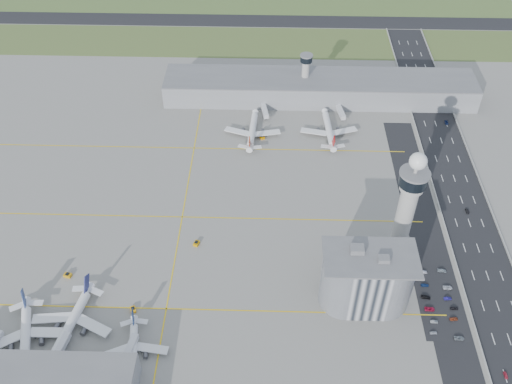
{
  "coord_description": "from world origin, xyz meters",
  "views": [
    {
      "loc": [
        6.32,
        -185.85,
        220.83
      ],
      "look_at": [
        0.0,
        35.0,
        15.0
      ],
      "focal_mm": 40.0,
      "sensor_mm": 36.0,
      "label": 1
    }
  ],
  "objects_px": {
    "car_lot_2": "(430,309)",
    "car_lot_7": "(454,319)",
    "admin_building": "(367,279)",
    "airplane_far_b": "(329,126)",
    "control_tower": "(408,203)",
    "car_lot_0": "(433,333)",
    "tug_5": "(339,131)",
    "car_hw_1": "(467,211)",
    "car_hw_0": "(506,375)",
    "car_lot_10": "(448,288)",
    "car_lot_11": "(442,271)",
    "jet_bridge_far_0": "(263,107)",
    "car_lot_1": "(434,322)",
    "car_lot_9": "(448,298)",
    "airplane_near_a": "(24,336)",
    "jet_bridge_far_1": "(338,108)",
    "tug_0": "(68,275)",
    "tug_3": "(196,243)",
    "secondary_tower": "(305,72)",
    "airplane_near_c": "(132,350)",
    "tug_2": "(133,309)",
    "car_lot_8": "(454,308)",
    "tug_4": "(262,137)",
    "jet_bridge_near_2": "(125,365)",
    "car_hw_4": "(408,73)",
    "tug_1": "(85,295)",
    "car_hw_2": "(446,122)",
    "airplane_far_a": "(252,127)",
    "airplane_near_b": "(69,321)",
    "car_lot_3": "(426,297)",
    "car_lot_5": "(423,272)",
    "car_lot_6": "(459,338)",
    "jet_bridge_near_1": "(54,363)"
  },
  "relations": [
    {
      "from": "admin_building",
      "to": "airplane_far_b",
      "type": "height_order",
      "value": "admin_building"
    },
    {
      "from": "car_lot_8",
      "to": "car_lot_10",
      "type": "relative_size",
      "value": 0.82
    },
    {
      "from": "car_lot_9",
      "to": "tug_1",
      "type": "bearing_deg",
      "value": 84.96
    },
    {
      "from": "tug_4",
      "to": "car_hw_0",
      "type": "relative_size",
      "value": 0.97
    },
    {
      "from": "car_lot_3",
      "to": "car_lot_11",
      "type": "relative_size",
      "value": 0.98
    },
    {
      "from": "car_lot_2",
      "to": "car_lot_7",
      "type": "distance_m",
      "value": 11.27
    },
    {
      "from": "car_lot_0",
      "to": "car_hw_0",
      "type": "bearing_deg",
      "value": -133.2
    },
    {
      "from": "jet_bridge_far_1",
      "to": "car_lot_1",
      "type": "xyz_separation_m",
      "value": [
        31.32,
        -165.98,
        -2.29
      ]
    },
    {
      "from": "car_hw_0",
      "to": "car_lot_10",
      "type": "bearing_deg",
      "value": 105.59
    },
    {
      "from": "admin_building",
      "to": "car_lot_9",
      "type": "relative_size",
      "value": 11.5
    },
    {
      "from": "airplane_near_a",
      "to": "car_lot_8",
      "type": "relative_size",
      "value": 12.01
    },
    {
      "from": "car_lot_10",
      "to": "car_lot_11",
      "type": "distance_m",
      "value": 10.41
    },
    {
      "from": "jet_bridge_far_1",
      "to": "tug_0",
      "type": "relative_size",
      "value": 3.93
    },
    {
      "from": "secondary_tower",
      "to": "airplane_near_c",
      "type": "height_order",
      "value": "secondary_tower"
    },
    {
      "from": "car_hw_2",
      "to": "car_lot_1",
      "type": "bearing_deg",
      "value": -98.84
    },
    {
      "from": "tug_3",
      "to": "car_lot_10",
      "type": "relative_size",
      "value": 0.78
    },
    {
      "from": "jet_bridge_near_2",
      "to": "car_lot_5",
      "type": "distance_m",
      "value": 147.8
    },
    {
      "from": "airplane_near_b",
      "to": "car_lot_6",
      "type": "distance_m",
      "value": 173.79
    },
    {
      "from": "control_tower",
      "to": "airplane_far_a",
      "type": "relative_size",
      "value": 1.52
    },
    {
      "from": "car_lot_8",
      "to": "jet_bridge_near_2",
      "type": "bearing_deg",
      "value": 102.51
    },
    {
      "from": "airplane_far_a",
      "to": "jet_bridge_near_2",
      "type": "distance_m",
      "value": 173.4
    },
    {
      "from": "airplane_far_b",
      "to": "tug_3",
      "type": "height_order",
      "value": "airplane_far_b"
    },
    {
      "from": "airplane_far_b",
      "to": "car_hw_4",
      "type": "distance_m",
      "value": 97.96
    },
    {
      "from": "jet_bridge_far_1",
      "to": "tug_5",
      "type": "distance_m",
      "value": 23.14
    },
    {
      "from": "tug_2",
      "to": "car_lot_0",
      "type": "bearing_deg",
      "value": 155.8
    },
    {
      "from": "jet_bridge_far_0",
      "to": "car_lot_1",
      "type": "relative_size",
      "value": 4.11
    },
    {
      "from": "control_tower",
      "to": "car_lot_0",
      "type": "relative_size",
      "value": 19.81
    },
    {
      "from": "jet_bridge_far_1",
      "to": "tug_0",
      "type": "xyz_separation_m",
      "value": [
        -143.03,
        -144.22,
        -1.81
      ]
    },
    {
      "from": "airplane_near_a",
      "to": "tug_2",
      "type": "height_order",
      "value": "airplane_near_a"
    },
    {
      "from": "tug_5",
      "to": "car_hw_1",
      "type": "distance_m",
      "value": 95.61
    },
    {
      "from": "airplane_far_b",
      "to": "car_hw_4",
      "type": "bearing_deg",
      "value": -44.45
    },
    {
      "from": "jet_bridge_near_2",
      "to": "tug_5",
      "type": "distance_m",
      "value": 199.4
    },
    {
      "from": "admin_building",
      "to": "car_lot_2",
      "type": "bearing_deg",
      "value": -9.42
    },
    {
      "from": "tug_2",
      "to": "tug_1",
      "type": "bearing_deg",
      "value": -37.87
    },
    {
      "from": "car_lot_11",
      "to": "jet_bridge_far_0",
      "type": "bearing_deg",
      "value": 38.92
    },
    {
      "from": "airplane_near_b",
      "to": "tug_2",
      "type": "distance_m",
      "value": 28.41
    },
    {
      "from": "tug_3",
      "to": "car_lot_8",
      "type": "bearing_deg",
      "value": 2.88
    },
    {
      "from": "control_tower",
      "to": "tug_1",
      "type": "xyz_separation_m",
      "value": [
        -151.75,
        -31.83,
        -34.17
      ]
    },
    {
      "from": "car_lot_8",
      "to": "car_lot_2",
      "type": "bearing_deg",
      "value": 93.05
    },
    {
      "from": "jet_bridge_near_1",
      "to": "car_lot_2",
      "type": "xyz_separation_m",
      "value": [
        165.56,
        33.93,
        -2.2
      ]
    },
    {
      "from": "jet_bridge_far_1",
      "to": "car_lot_1",
      "type": "bearing_deg",
      "value": 0.69
    },
    {
      "from": "tug_3",
      "to": "car_lot_0",
      "type": "relative_size",
      "value": 1.09
    },
    {
      "from": "tug_4",
      "to": "tug_5",
      "type": "xyz_separation_m",
      "value": [
        49.28,
        7.86,
        -0.12
      ]
    },
    {
      "from": "car_lot_7",
      "to": "car_lot_9",
      "type": "height_order",
      "value": "car_lot_9"
    },
    {
      "from": "tug_2",
      "to": "car_lot_2",
      "type": "distance_m",
      "value": 137.84
    },
    {
      "from": "airplane_near_a",
      "to": "car_lot_10",
      "type": "relative_size",
      "value": 9.81
    },
    {
      "from": "car_lot_1",
      "to": "car_lot_2",
      "type": "distance_m",
      "value": 6.95
    },
    {
      "from": "car_lot_9",
      "to": "car_lot_11",
      "type": "bearing_deg",
      "value": -8.9
    },
    {
      "from": "car_lot_0",
      "to": "tug_2",
      "type": "bearing_deg",
      "value": 80.62
    },
    {
      "from": "jet_bridge_near_2",
      "to": "tug_1",
      "type": "height_order",
      "value": "jet_bridge_near_2"
    }
  ]
}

